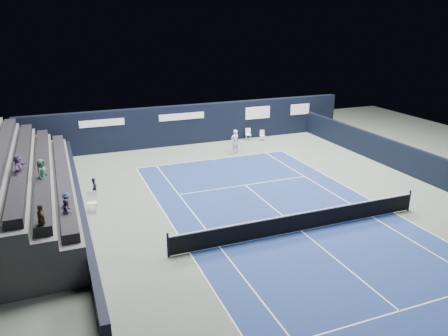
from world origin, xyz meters
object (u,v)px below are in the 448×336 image
object	(u,v)px
line_judge_chair	(92,200)
tennis_net	(302,221)
folding_chair_back_a	(248,133)
folding_chair_back_b	(262,135)
tennis_player	(235,142)

from	to	relation	value
line_judge_chair	tennis_net	world-z (taller)	tennis_net
line_judge_chair	tennis_net	bearing A→B (deg)	-20.95
folding_chair_back_a	tennis_net	size ratio (longest dim) A/B	0.08
folding_chair_back_a	folding_chair_back_b	size ratio (longest dim) A/B	1.14
folding_chair_back_b	tennis_net	bearing A→B (deg)	-94.12
line_judge_chair	folding_chair_back_b	bearing A→B (deg)	45.71
tennis_net	folding_chair_back_a	bearing A→B (deg)	74.16
folding_chair_back_a	tennis_net	bearing A→B (deg)	-90.50
folding_chair_back_a	tennis_player	size ratio (longest dim) A/B	0.54
folding_chair_back_a	tennis_player	xyz separation A→B (m)	(-2.51, -3.12, 0.35)
line_judge_chair	tennis_player	size ratio (longest dim) A/B	0.59
folding_chair_back_b	folding_chair_back_a	bearing A→B (deg)	167.28
folding_chair_back_a	line_judge_chair	bearing A→B (deg)	-128.26
folding_chair_back_a	line_judge_chair	distance (m)	16.57
folding_chair_back_a	tennis_player	bearing A→B (deg)	-113.52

